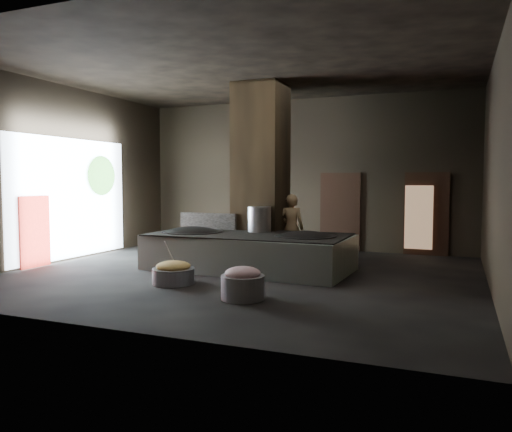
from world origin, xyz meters
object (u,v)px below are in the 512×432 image
at_px(wok_left, 192,235).
at_px(veg_basin, 173,276).
at_px(stock_pot, 259,219).
at_px(hearth_platform, 249,252).
at_px(cook, 291,228).
at_px(meat_basin, 243,287).
at_px(wok_right, 305,240).

xyz_separation_m(wok_left, veg_basin, (0.68, -2.00, -0.60)).
bearing_deg(stock_pot, veg_basin, -107.44).
height_order(wok_left, stock_pot, stock_pot).
bearing_deg(veg_basin, hearth_platform, 69.48).
bearing_deg(stock_pot, cook, 59.44).
xyz_separation_m(stock_pot, meat_basin, (1.00, -3.28, -0.92)).
height_order(cook, veg_basin, cook).
xyz_separation_m(hearth_platform, veg_basin, (-0.77, -2.05, -0.25)).
bearing_deg(wok_right, veg_basin, -135.25).
bearing_deg(wok_left, cook, 36.28).
bearing_deg(wok_left, stock_pot, 21.80).
bearing_deg(wok_right, wok_left, -177.95).
relative_size(wok_left, meat_basin, 1.92).
xyz_separation_m(wok_right, stock_pot, (-1.30, 0.50, 0.38)).
relative_size(wok_right, veg_basin, 1.61).
height_order(wok_left, wok_right, wok_left).
bearing_deg(hearth_platform, wok_right, 4.54).
xyz_separation_m(veg_basin, meat_basin, (1.81, -0.68, 0.05)).
distance_m(hearth_platform, cook, 1.61).
bearing_deg(cook, wok_left, 26.49).
relative_size(hearth_platform, wok_right, 3.41).
bearing_deg(hearth_platform, stock_pot, 87.22).
bearing_deg(wok_right, meat_basin, -96.25).
height_order(wok_right, cook, cook).
relative_size(stock_pot, meat_basin, 0.80).
xyz_separation_m(wok_left, stock_pot, (1.50, 0.60, 0.38)).
height_order(wok_right, veg_basin, wok_right).
bearing_deg(meat_basin, veg_basin, 159.36).
bearing_deg(wok_right, hearth_platform, -177.88).
height_order(stock_pot, cook, cook).
xyz_separation_m(wok_right, meat_basin, (-0.30, -2.78, -0.54)).
height_order(hearth_platform, veg_basin, hearth_platform).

